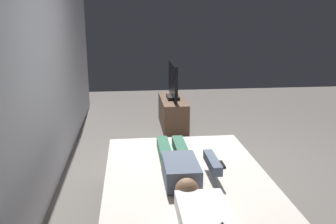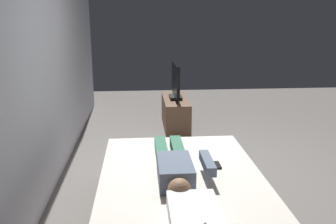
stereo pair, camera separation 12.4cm
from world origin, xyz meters
name	(u,v)px [view 1 (the left image)]	position (x,y,z in m)	size (l,w,h in m)	color
ground_plane	(206,176)	(0.00, 0.00, 0.00)	(10.00, 10.00, 0.00)	slate
back_wall	(51,57)	(0.40, 1.77, 1.40)	(6.40, 0.10, 2.80)	silver
bed	(186,204)	(-1.08, 0.41, 0.26)	(2.08, 1.48, 0.54)	brown
pillow	(204,214)	(-1.80, 0.41, 0.60)	(0.48, 0.34, 0.12)	white
person	(180,166)	(-1.05, 0.46, 0.62)	(1.26, 0.46, 0.18)	slate
remote	(222,164)	(-0.90, 0.06, 0.55)	(0.15, 0.04, 0.02)	black
tv_stand	(173,113)	(1.97, 0.16, 0.25)	(1.10, 0.40, 0.50)	brown
tv	(173,82)	(1.97, 0.16, 0.78)	(0.88, 0.20, 0.59)	black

